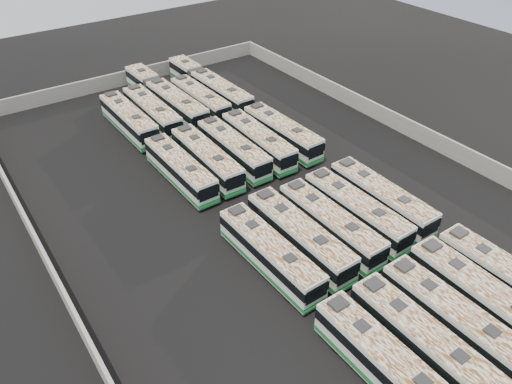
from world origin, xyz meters
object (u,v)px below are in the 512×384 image
bus_midfront_left (299,236)px  bus_back_far_right (209,85)px  bus_midfront_far_left (270,253)px  bus_midfront_far_right (381,198)px  bus_back_right (200,100)px  bus_midback_left (207,159)px  bus_front_far_left (387,366)px  bus_midfront_center (330,224)px  bus_back_left (152,112)px  bus_front_far_right (508,280)px  bus_midfront_right (356,211)px  bus_front_left (424,343)px  bus_front_center (454,320)px  bus_back_center (165,96)px  bus_midback_center (233,149)px  bus_midback_far_right (282,133)px  bus_midback_right (258,141)px  bus_midback_far_left (180,169)px  bus_front_right (482,299)px  bus_back_far_left (129,120)px

bus_midfront_left → bus_back_far_right: bearing=72.6°
bus_midfront_far_left → bus_back_far_right: bearing=66.9°
bus_midfront_far_right → bus_back_right: 30.42m
bus_midback_left → bus_midfront_far_right: bearing=-56.4°
bus_front_far_left → bus_midfront_far_right: bus_midfront_far_right is taller
bus_midfront_center → bus_back_left: (-3.57, 30.49, 0.05)m
bus_front_far_right → bus_midfront_right: (-3.58, 13.76, 0.00)m
bus_front_left → bus_front_center: 3.48m
bus_back_right → bus_midfront_right: bearing=-90.9°
bus_midfront_far_left → bus_back_center: 34.62m
bus_midback_center → bus_back_right: bus_midback_center is taller
bus_midfront_left → bus_midfront_right: bus_midfront_left is taller
bus_midfront_left → bus_midback_far_right: (10.47, 16.24, -0.03)m
bus_front_left → bus_midfront_far_right: 17.34m
bus_midback_far_right → bus_midback_right: bearing=178.7°
bus_front_far_left → bus_midback_far_left: (0.06, 30.01, -0.01)m
bus_front_right → bus_midback_far_right: bearing=84.4°
bus_back_left → bus_front_right: bearing=-80.5°
bus_front_center → bus_midback_left: 30.50m
bus_front_center → bus_midfront_far_left: bearing=116.1°
bus_midback_left → bus_back_right: size_ratio=1.02×
bus_front_far_right → bus_back_far_left: (-13.88, 43.97, 0.03)m
bus_front_far_right → bus_midfront_center: bearing=116.6°
bus_back_center → bus_midback_center: bearing=-91.0°
bus_midfront_center → bus_midfront_left: bearing=175.7°
bus_midback_far_left → bus_back_right: (10.44, 13.97, -0.01)m
bus_midfront_right → bus_back_far_left: bearing=107.9°
bus_front_right → bus_midfront_right: size_ratio=1.03×
bus_midback_far_left → bus_back_center: (6.91, 17.53, 0.08)m
bus_midfront_center → bus_midback_center: 16.65m
bus_back_right → bus_midfront_far_left: bearing=-109.7°
bus_midfront_right → bus_midback_far_right: size_ratio=0.99×
bus_front_center → bus_midback_left: size_ratio=1.00×
bus_front_far_left → bus_front_far_right: bearing=-0.3°
bus_front_center → bus_front_right: bearing=1.4°
bus_midfront_center → bus_midback_center: bearing=89.4°
bus_front_center → bus_midback_far_right: bus_midback_far_right is taller
bus_midfront_left → bus_back_right: size_ratio=1.04×
bus_midback_right → bus_midback_left: bearing=-179.0°
bus_front_far_left → bus_midback_center: bus_front_far_left is taller
bus_front_far_right → bus_back_left: bus_back_left is taller
bus_midfront_far_right → bus_midback_far_left: size_ratio=1.02×
bus_front_far_left → bus_midfront_right: bus_midfront_right is taller
bus_front_left → bus_front_right: 6.97m
bus_midback_right → bus_back_center: bearing=102.5°
bus_front_far_right → bus_back_center: bearing=97.9°
bus_midfront_far_left → bus_back_center: (6.89, 33.93, 0.07)m
bus_midback_center → bus_midback_far_left: bearing=-177.4°
bus_front_center → bus_back_far_left: (-6.87, 44.09, 0.01)m
bus_midfront_center → bus_back_far_left: (-6.90, 30.31, 0.03)m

